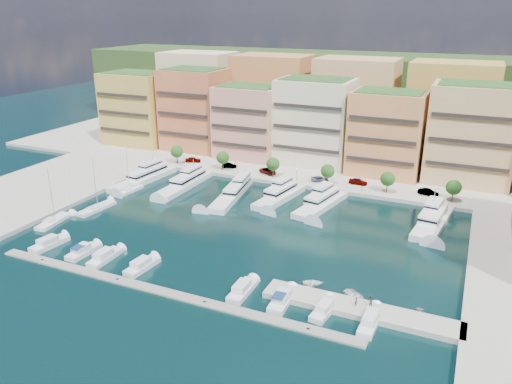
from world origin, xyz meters
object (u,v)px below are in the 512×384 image
lamppost_2 (297,173)px  cruiser_8 (324,310)px  yacht_0 (145,177)px  cruiser_1 (83,252)px  yacht_4 (322,203)px  cruiser_6 (242,290)px  tree_2 (273,164)px  person_1 (370,301)px  tree_3 (328,171)px  tree_1 (223,158)px  tender_1 (352,290)px  person_0 (356,301)px  tree_4 (388,179)px  car_2 (268,171)px  sailboat_0 (53,222)px  cruiser_7 (282,300)px  sailboat_1 (96,209)px  yacht_2 (234,191)px  lamppost_4 (435,192)px  tree_0 (177,152)px  cruiser_9 (370,321)px  tender_3 (420,309)px  lamppost_0 (184,158)px  cruiser_2 (105,257)px  car_0 (193,160)px  yacht_6 (433,220)px  sailboat_2 (129,191)px  car_5 (428,192)px  lamppost_1 (238,165)px  yacht_3 (280,195)px  tender_0 (313,283)px  car_3 (320,179)px  tree_5 (454,187)px  yacht_1 (186,183)px  cruiser_0 (49,244)px

lamppost_2 → cruiser_8: size_ratio=0.57×
yacht_0 → cruiser_1: bearing=-69.6°
yacht_4 → cruiser_6: bearing=-90.6°
tree_2 → person_1: size_ratio=2.97×
tree_3 → cruiser_8: tree_3 is taller
tree_1 → lamppost_2: bearing=-5.5°
tender_1 → person_0: size_ratio=0.92×
tree_4 → car_2: (-34.35, 1.99, -2.98)m
sailboat_0 → cruiser_7: bearing=-8.8°
sailboat_1 → yacht_2: bearing=41.1°
lamppost_4 → cruiser_6: lamppost_4 is taller
tree_0 → tree_1: same height
cruiser_6 → cruiser_9: (21.96, -0.01, -0.00)m
tree_0 → cruiser_1: (15.10, -58.10, -4.17)m
tree_2 → tree_0: bearing=180.0°
tender_1 → tender_3: tender_1 is taller
tree_1 → sailboat_1: 41.41m
lamppost_0 → cruiser_2: bearing=-73.4°
cruiser_9 → car_0: 91.85m
yacht_6 → sailboat_2: size_ratio=1.64×
tree_3 → car_5: size_ratio=1.11×
lamppost_2 → lamppost_4: same height
car_5 → cruiser_9: bearing=-166.3°
lamppost_1 → yacht_3: yacht_3 is taller
cruiser_2 → person_0: size_ratio=5.09×
lamppost_0 → person_0: bearing=-39.1°
cruiser_8 → car_2: bearing=120.4°
tree_0 → tender_0: tree_0 is taller
car_0 → person_0: (65.52, -58.58, 0.00)m
tree_1 → cruiser_1: (-0.90, -58.10, -4.17)m
tree_2 → yacht_6: bearing=-17.5°
cruiser_1 → car_3: car_3 is taller
cruiser_6 → person_0: person_0 is taller
cruiser_1 → yacht_2: bearing=73.5°
cruiser_7 → sailboat_2: bearing=149.8°
tree_5 → yacht_3: 42.70m
tree_5 → car_0: bearing=177.7°
lamppost_1 → lamppost_4: same height
tree_1 → cruiser_7: size_ratio=0.71×
lamppost_1 → yacht_1: size_ratio=0.18×
lamppost_4 → car_0: lamppost_4 is taller
tree_5 → tender_1: bearing=-104.0°
cruiser_8 → car_5: size_ratio=1.44×
tree_4 → car_2: 34.54m
yacht_3 → car_2: bearing=123.0°
tree_2 → lamppost_0: 28.11m
car_3 → yacht_3: bearing=137.7°
yacht_1 → cruiser_6: bearing=-48.5°
cruiser_0 → tender_3: 72.85m
yacht_2 → tender_1: 52.53m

